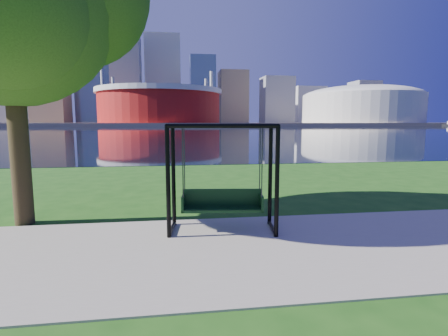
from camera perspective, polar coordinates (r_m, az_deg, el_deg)
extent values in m
plane|color=#1E5114|center=(6.85, 0.66, -11.81)|extent=(900.00, 900.00, 0.00)
cube|color=#9E937F|center=(6.38, 1.36, -13.15)|extent=(120.00, 4.00, 0.03)
cube|color=black|center=(108.42, -7.67, 6.19)|extent=(900.00, 180.00, 0.02)
cube|color=#937F60|center=(312.39, -8.03, 7.14)|extent=(900.00, 228.00, 2.00)
cylinder|color=maroon|center=(241.79, -10.44, 9.87)|extent=(80.00, 80.00, 22.00)
cylinder|color=silver|center=(242.40, -10.49, 12.11)|extent=(83.00, 83.00, 3.00)
cylinder|color=silver|center=(261.96, -2.96, 10.88)|extent=(2.00, 2.00, 32.00)
cylinder|color=silver|center=(264.21, -17.57, 10.52)|extent=(2.00, 2.00, 32.00)
cylinder|color=silver|center=(226.85, -19.15, 11.02)|extent=(2.00, 2.00, 32.00)
cylinder|color=silver|center=(224.22, -2.05, 11.46)|extent=(2.00, 2.00, 32.00)
cylinder|color=beige|center=(277.23, 21.50, 8.95)|extent=(84.00, 84.00, 20.00)
ellipsoid|color=beige|center=(277.69, 21.59, 10.80)|extent=(84.00, 84.00, 15.12)
cube|color=gray|center=(346.94, -32.45, 11.39)|extent=(28.00, 28.00, 62.00)
cube|color=#998466|center=(324.94, -26.71, 14.41)|extent=(26.00, 26.00, 88.00)
cube|color=slate|center=(341.78, -20.44, 14.93)|extent=(30.00, 24.00, 95.00)
cube|color=gray|center=(315.85, -15.65, 13.67)|extent=(24.00, 24.00, 72.00)
cube|color=silver|center=(343.81, -9.89, 13.97)|extent=(32.00, 28.00, 80.00)
cube|color=slate|center=(318.75, -3.53, 12.60)|extent=(22.00, 22.00, 58.00)
cube|color=#998466|center=(336.92, 1.46, 11.48)|extent=(26.00, 26.00, 48.00)
cube|color=gray|center=(336.06, 8.62, 10.90)|extent=(28.00, 24.00, 42.00)
cube|color=silver|center=(372.55, 13.47, 9.97)|extent=(30.00, 26.00, 36.00)
cube|color=gray|center=(376.18, 21.84, 9.93)|extent=(24.00, 24.00, 40.00)
cube|color=#998466|center=(409.71, 25.66, 8.92)|extent=(26.00, 26.00, 32.00)
sphere|color=#998466|center=(334.67, -27.22, 22.48)|extent=(10.00, 10.00, 10.00)
cylinder|color=black|center=(6.78, -9.12, -2.51)|extent=(0.10, 0.10, 2.19)
cylinder|color=black|center=(6.82, 8.65, -2.44)|extent=(0.10, 0.10, 2.19)
cylinder|color=black|center=(7.62, -8.25, -1.40)|extent=(0.10, 0.10, 2.19)
cylinder|color=black|center=(7.65, 7.55, -1.34)|extent=(0.10, 0.10, 2.19)
cylinder|color=black|center=(6.62, -0.21, 6.89)|extent=(2.09, 0.34, 0.09)
cylinder|color=black|center=(7.48, -0.34, 6.96)|extent=(2.09, 0.34, 0.09)
cylinder|color=black|center=(7.11, -8.83, 6.84)|extent=(0.19, 0.86, 0.09)
cylinder|color=black|center=(7.43, -8.50, -9.71)|extent=(0.17, 0.86, 0.07)
cylinder|color=black|center=(7.14, 8.23, 6.86)|extent=(0.19, 0.86, 0.09)
cylinder|color=black|center=(7.47, 7.93, -9.61)|extent=(0.17, 0.86, 0.07)
cube|color=black|center=(7.27, -0.27, -6.74)|extent=(1.71, 0.63, 0.06)
cube|color=black|center=(7.40, -0.30, -4.81)|extent=(1.66, 0.25, 0.36)
cube|color=black|center=(7.27, -6.67, -5.71)|extent=(0.10, 0.43, 0.32)
cube|color=black|center=(7.29, 6.11, -5.65)|extent=(0.10, 0.43, 0.32)
cylinder|color=#2F2F33|center=(6.95, -6.75, 0.75)|extent=(0.03, 0.03, 1.38)
cylinder|color=#2F2F33|center=(6.98, 6.23, 0.79)|extent=(0.03, 0.03, 1.38)
cylinder|color=#2F2F33|center=(7.30, -6.49, 1.08)|extent=(0.03, 0.03, 1.38)
cylinder|color=#2F2F33|center=(7.32, 5.87, 1.11)|extent=(0.03, 0.03, 1.38)
cylinder|color=black|center=(8.82, -30.55, 4.95)|extent=(0.41, 0.41, 4.06)
sphere|color=#2D4E17|center=(8.02, -32.04, 21.42)|extent=(2.96, 2.96, 2.96)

